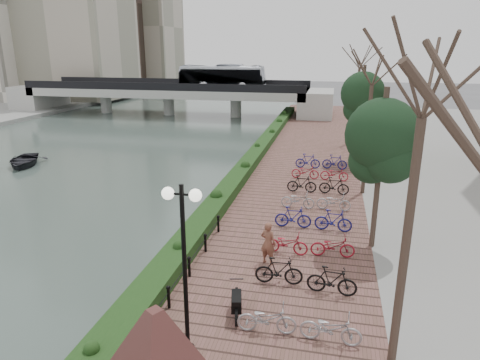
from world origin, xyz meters
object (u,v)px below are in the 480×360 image
(lamppost, at_px, (183,235))
(boat, at_px, (24,160))
(pedestrian, at_px, (268,243))
(motorcycle, at_px, (236,301))

(lamppost, distance_m, boat, 25.74)
(lamppost, distance_m, pedestrian, 6.08)
(lamppost, height_order, pedestrian, lamppost)
(pedestrian, bearing_deg, boat, -10.97)
(pedestrian, bearing_deg, lamppost, 95.37)
(motorcycle, xyz_separation_m, boat, (-19.66, 15.37, -0.52))
(motorcycle, xyz_separation_m, pedestrian, (0.45, 3.41, 0.40))
(boat, bearing_deg, lamppost, -65.37)
(lamppost, bearing_deg, motorcycle, 64.38)
(pedestrian, xyz_separation_m, boat, (-20.11, 11.96, -0.92))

